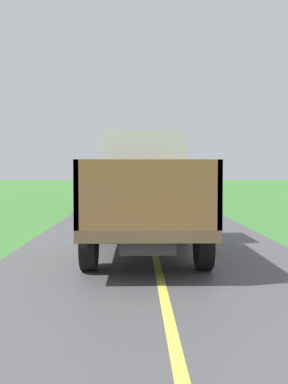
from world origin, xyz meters
The scene contains 2 objects.
banana_truck_near centered at (-0.23, 11.56, 1.45)m, with size 2.38×5.82×2.80m.
banana_truck_far centered at (-0.53, 25.93, 1.47)m, with size 2.38×5.81×2.80m.
Camera 1 is at (-0.39, 1.02, 1.89)m, focal length 41.90 mm.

